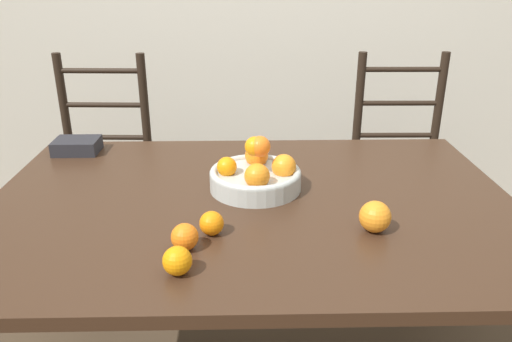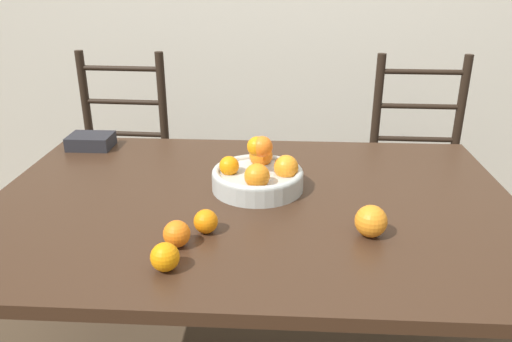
% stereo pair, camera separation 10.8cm
% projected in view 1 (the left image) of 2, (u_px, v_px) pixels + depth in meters
% --- Properties ---
extents(dining_table, '(1.57, 1.07, 0.76)m').
position_uv_depth(dining_table, '(252.00, 226.00, 1.52)').
color(dining_table, '#382316').
rests_on(dining_table, ground_plane).
extents(fruit_bowl, '(0.28, 0.28, 0.17)m').
position_uv_depth(fruit_bowl, '(256.00, 174.00, 1.54)').
color(fruit_bowl, '#B2B7B2').
rests_on(fruit_bowl, dining_table).
extents(orange_loose_0, '(0.06, 0.06, 0.06)m').
position_uv_depth(orange_loose_0, '(212.00, 223.00, 1.28)').
color(orange_loose_0, orange).
rests_on(orange_loose_0, dining_table).
extents(orange_loose_1, '(0.07, 0.07, 0.07)m').
position_uv_depth(orange_loose_1, '(177.00, 261.00, 1.11)').
color(orange_loose_1, orange).
rests_on(orange_loose_1, dining_table).
extents(orange_loose_2, '(0.07, 0.07, 0.07)m').
position_uv_depth(orange_loose_2, '(185.00, 237.00, 1.21)').
color(orange_loose_2, orange).
rests_on(orange_loose_2, dining_table).
extents(orange_loose_3, '(0.08, 0.08, 0.08)m').
position_uv_depth(orange_loose_3, '(375.00, 217.00, 1.29)').
color(orange_loose_3, orange).
rests_on(orange_loose_3, dining_table).
extents(chair_left, '(0.44, 0.42, 1.05)m').
position_uv_depth(chair_left, '(103.00, 178.00, 2.32)').
color(chair_left, black).
rests_on(chair_left, ground_plane).
extents(chair_right, '(0.43, 0.41, 1.05)m').
position_uv_depth(chair_right, '(400.00, 175.00, 2.35)').
color(chair_right, black).
rests_on(chair_right, ground_plane).
extents(book_stack, '(0.16, 0.12, 0.05)m').
position_uv_depth(book_stack, '(77.00, 146.00, 1.85)').
color(book_stack, '#232328').
rests_on(book_stack, dining_table).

